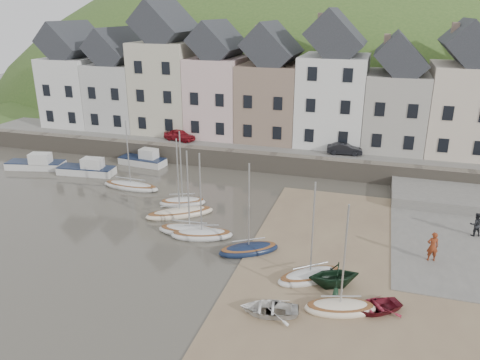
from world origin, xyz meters
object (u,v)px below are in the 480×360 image
(sailboat_0, at_px, (131,186))
(person_dark, at_px, (476,224))
(rowboat_green, at_px, (334,275))
(car_left, at_px, (180,135))
(rowboat_red, at_px, (375,306))
(person_red, at_px, (433,246))
(car_right, at_px, (345,149))
(rowboat_white, at_px, (269,308))

(sailboat_0, xyz_separation_m, person_dark, (27.39, -1.32, 0.70))
(rowboat_green, distance_m, car_left, 28.25)
(sailboat_0, xyz_separation_m, rowboat_red, (21.12, -12.14, 0.09))
(person_red, bearing_deg, car_left, -46.48)
(rowboat_green, height_order, rowboat_red, rowboat_green)
(car_left, bearing_deg, person_dark, -101.24)
(rowboat_green, distance_m, car_right, 21.19)
(rowboat_green, xyz_separation_m, car_left, (-18.72, 21.11, 1.37))
(car_left, relative_size, car_right, 1.04)
(car_left, bearing_deg, rowboat_white, -134.91)
(rowboat_white, relative_size, car_left, 0.86)
(rowboat_white, xyz_separation_m, rowboat_red, (5.24, 1.84, -0.03))
(sailboat_0, height_order, rowboat_white, sailboat_0)
(rowboat_white, xyz_separation_m, rowboat_green, (2.89, 3.48, 0.46))
(rowboat_red, distance_m, car_right, 23.13)
(rowboat_green, xyz_separation_m, rowboat_red, (2.35, -1.65, -0.48))
(rowboat_green, bearing_deg, car_right, 158.45)
(car_left, bearing_deg, sailboat_0, -167.93)
(rowboat_red, bearing_deg, person_red, 120.53)
(person_dark, bearing_deg, sailboat_0, -21.44)
(sailboat_0, relative_size, person_red, 3.27)
(rowboat_white, bearing_deg, car_right, 166.30)
(sailboat_0, height_order, rowboat_red, sailboat_0)
(rowboat_green, relative_size, rowboat_red, 1.05)
(person_red, relative_size, car_left, 0.55)
(sailboat_0, xyz_separation_m, rowboat_white, (15.87, -13.98, 0.11))
(sailboat_0, distance_m, rowboat_white, 21.15)
(sailboat_0, distance_m, car_right, 20.46)
(sailboat_0, relative_size, car_left, 1.81)
(rowboat_green, distance_m, person_red, 7.23)
(car_left, bearing_deg, person_red, -111.82)
(person_dark, bearing_deg, person_red, 36.59)
(rowboat_green, bearing_deg, car_left, -163.70)
(sailboat_0, distance_m, rowboat_green, 21.51)
(rowboat_white, distance_m, car_right, 24.70)
(rowboat_white, distance_m, rowboat_red, 5.56)
(sailboat_0, relative_size, car_right, 1.88)
(rowboat_white, distance_m, person_dark, 17.13)
(rowboat_white, height_order, person_dark, person_dark)
(car_left, xyz_separation_m, car_right, (17.35, 0.00, -0.04))
(car_left, bearing_deg, rowboat_green, -126.11)
(person_red, bearing_deg, rowboat_white, 31.85)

